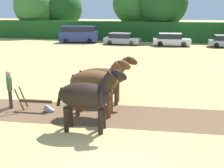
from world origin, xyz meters
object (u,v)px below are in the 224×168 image
(draft_horse_lead_left, at_px, (88,95))
(tree_far_left, at_px, (34,7))
(parked_car_left, at_px, (122,39))
(draft_horse_lead_right, at_px, (97,82))
(plow, at_px, (39,104))
(farmer_beside_team, at_px, (115,77))
(draft_horse_trail_left, at_px, (104,77))
(tree_center, at_px, (162,2))
(parked_van, at_px, (79,34))
(tree_left, at_px, (63,8))
(farmer_at_plow, at_px, (9,86))
(tree_center_left, at_px, (135,3))
(parked_car_center_left, at_px, (171,40))

(draft_horse_lead_left, bearing_deg, tree_far_left, 116.18)
(parked_car_left, bearing_deg, draft_horse_lead_right, -77.45)
(parked_car_left, bearing_deg, tree_far_left, 158.39)
(plow, xyz_separation_m, farmer_beside_team, (2.52, 3.43, 0.59))
(draft_horse_trail_left, relative_size, parked_car_left, 0.65)
(tree_center, xyz_separation_m, draft_horse_trail_left, (0.02, -29.53, -4.01))
(parked_car_left, bearing_deg, draft_horse_lead_left, -77.71)
(tree_far_left, xyz_separation_m, parked_van, (9.97, -6.39, -3.63))
(tree_far_left, height_order, tree_left, tree_far_left)
(draft_horse_lead_left, relative_size, farmer_at_plow, 1.56)
(parked_car_left, bearing_deg, tree_center, 60.66)
(tree_center_left, distance_m, parked_car_left, 9.08)
(draft_horse_lead_right, relative_size, plow, 1.57)
(parked_car_left, bearing_deg, tree_left, 144.42)
(tree_center, xyz_separation_m, plow, (-2.38, -31.39, -4.95))
(tree_far_left, bearing_deg, parked_car_left, -23.77)
(tree_center_left, height_order, farmer_beside_team, tree_center_left)
(farmer_at_plow, bearing_deg, farmer_beside_team, 0.61)
(draft_horse_lead_left, distance_m, farmer_at_plow, 4.43)
(draft_horse_lead_left, relative_size, plow, 1.55)
(tree_center_left, xyz_separation_m, farmer_beside_team, (4.26, -28.89, -4.30))
(draft_horse_lead_left, bearing_deg, draft_horse_lead_right, 90.22)
(draft_horse_lead_left, height_order, farmer_beside_team, draft_horse_lead_left)
(draft_horse_trail_left, bearing_deg, plow, -148.31)
(farmer_beside_team, height_order, parked_car_left, farmer_beside_team)
(draft_horse_lead_right, distance_m, draft_horse_trail_left, 1.60)
(parked_car_left, bearing_deg, plow, -83.45)
(tree_center_left, xyz_separation_m, draft_horse_lead_left, (4.46, -33.64, -3.88))
(tree_left, distance_m, tree_center_left, 12.13)
(draft_horse_lead_left, bearing_deg, farmer_at_plow, 155.27)
(tree_left, xyz_separation_m, draft_horse_lead_left, (16.50, -34.98, -3.14))
(tree_far_left, bearing_deg, draft_horse_lead_right, -56.84)
(tree_far_left, height_order, draft_horse_trail_left, tree_far_left)
(draft_horse_lead_left, distance_m, parked_car_left, 26.18)
(draft_horse_lead_left, height_order, plow, draft_horse_lead_left)
(farmer_at_plow, height_order, parked_van, parked_van)
(draft_horse_lead_left, distance_m, parked_car_center_left, 25.84)
(draft_horse_lead_left, xyz_separation_m, parked_car_center_left, (1.53, 25.79, -0.59))
(draft_horse_trail_left, bearing_deg, tree_far_left, 118.45)
(tree_far_left, bearing_deg, plow, -60.46)
(tree_far_left, height_order, plow, tree_far_left)
(tree_center, bearing_deg, parked_car_left, -121.51)
(draft_horse_trail_left, height_order, parked_car_center_left, draft_horse_trail_left)
(tree_center_left, distance_m, parked_car_center_left, 10.84)
(farmer_beside_team, bearing_deg, parked_car_left, 126.20)
(draft_horse_lead_left, bearing_deg, tree_center_left, 91.65)
(tree_left, distance_m, tree_center, 16.34)
(tree_center, xyz_separation_m, farmer_beside_team, (0.14, -27.96, -4.36))
(tree_center, bearing_deg, draft_horse_lead_right, -89.68)
(draft_horse_lead_left, xyz_separation_m, farmer_beside_team, (-0.21, 4.75, -0.42))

